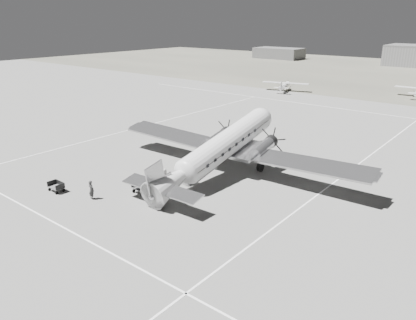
% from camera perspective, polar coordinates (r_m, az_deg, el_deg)
% --- Properties ---
extents(ground, '(260.00, 260.00, 0.00)m').
position_cam_1_polar(ground, '(40.43, -2.58, -2.12)').
color(ground, slate).
rests_on(ground, ground).
extents(taxi_line_near, '(60.00, 0.15, 0.01)m').
position_cam_1_polar(taxi_line_near, '(32.29, -19.42, -9.07)').
color(taxi_line_near, white).
rests_on(taxi_line_near, ground).
extents(taxi_line_right, '(0.15, 80.00, 0.01)m').
position_cam_1_polar(taxi_line_right, '(34.33, 12.75, -6.65)').
color(taxi_line_right, white).
rests_on(taxi_line_right, ground).
extents(taxi_line_left, '(0.15, 60.00, 0.01)m').
position_cam_1_polar(taxi_line_left, '(59.34, -9.31, 4.66)').
color(taxi_line_left, white).
rests_on(taxi_line_left, ground).
extents(taxi_line_horizon, '(90.00, 0.15, 0.01)m').
position_cam_1_polar(taxi_line_horizon, '(74.07, 18.44, 6.83)').
color(taxi_line_horizon, white).
rests_on(taxi_line_horizon, ground).
extents(shed_secondary, '(18.00, 10.00, 4.00)m').
position_cam_1_polar(shed_secondary, '(164.48, 9.93, 14.58)').
color(shed_secondary, '#515151').
rests_on(shed_secondary, ground).
extents(dc3_airliner, '(29.36, 20.90, 5.46)m').
position_cam_1_polar(dc3_airliner, '(39.30, 1.83, 1.48)').
color(dc3_airliner, '#A8A8AB').
rests_on(dc3_airliner, ground).
extents(light_plane_left, '(11.83, 10.59, 2.06)m').
position_cam_1_polar(light_plane_left, '(89.35, 10.74, 10.14)').
color(light_plane_left, silver).
rests_on(light_plane_left, ground).
extents(baggage_cart_near, '(1.94, 1.45, 1.03)m').
position_cam_1_polar(baggage_cart_near, '(36.51, -9.27, -3.92)').
color(baggage_cart_near, '#515151').
rests_on(baggage_cart_near, ground).
extents(baggage_cart_far, '(1.59, 1.15, 0.88)m').
position_cam_1_polar(baggage_cart_far, '(38.95, -20.57, -3.55)').
color(baggage_cart_far, '#515151').
rests_on(baggage_cart_far, ground).
extents(ground_crew, '(0.64, 0.44, 1.69)m').
position_cam_1_polar(ground_crew, '(36.23, -16.09, -4.07)').
color(ground_crew, '#282828').
rests_on(ground_crew, ground).
extents(ramp_agent, '(1.14, 1.20, 1.94)m').
position_cam_1_polar(ramp_agent, '(37.00, -7.47, -2.73)').
color(ramp_agent, '#BBBBB8').
rests_on(ramp_agent, ground).
extents(passenger, '(0.65, 0.90, 1.70)m').
position_cam_1_polar(passenger, '(37.75, -6.15, -2.42)').
color(passenger, '#AFAFAD').
rests_on(passenger, ground).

